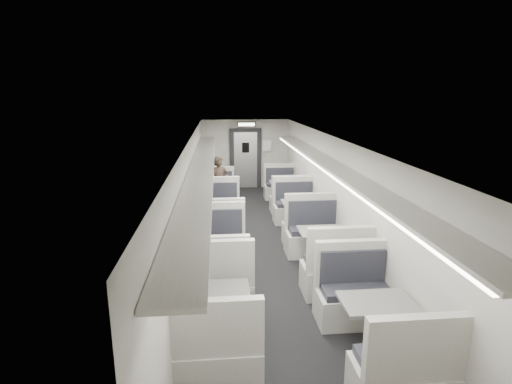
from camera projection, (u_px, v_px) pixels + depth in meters
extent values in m
cube|color=black|center=(265.00, 255.00, 8.49)|extent=(3.00, 12.00, 0.12)
cube|color=silver|center=(266.00, 136.00, 7.88)|extent=(3.00, 12.00, 0.12)
cube|color=silver|center=(245.00, 154.00, 14.04)|extent=(3.00, 0.12, 2.40)
cube|color=silver|center=(189.00, 200.00, 8.04)|extent=(0.12, 12.00, 2.40)
cube|color=silver|center=(339.00, 196.00, 8.33)|extent=(0.12, 12.00, 2.40)
cube|color=silver|center=(218.00, 212.00, 10.63)|extent=(1.03, 0.57, 0.44)
cube|color=#242530|center=(217.00, 202.00, 10.59)|extent=(0.91, 0.46, 0.10)
cube|color=silver|center=(217.00, 193.00, 10.29)|extent=(1.03, 0.12, 0.68)
cube|color=silver|center=(217.00, 197.00, 12.09)|extent=(1.03, 0.57, 0.44)
cube|color=#242530|center=(217.00, 189.00, 12.00)|extent=(0.91, 0.46, 0.10)
cube|color=silver|center=(217.00, 178.00, 12.16)|extent=(1.03, 0.12, 0.68)
cylinder|color=silver|center=(217.00, 200.00, 11.33)|extent=(0.10, 0.10, 0.67)
cylinder|color=silver|center=(218.00, 211.00, 11.41)|extent=(0.35, 0.35, 0.03)
cube|color=gray|center=(217.00, 187.00, 11.24)|extent=(0.86, 0.58, 0.04)
cube|color=silver|center=(218.00, 241.00, 8.45)|extent=(1.14, 0.64, 0.49)
cube|color=#242530|center=(217.00, 227.00, 8.41)|extent=(1.01, 0.51, 0.11)
cube|color=silver|center=(217.00, 217.00, 8.07)|extent=(1.14, 0.13, 0.75)
cube|color=silver|center=(217.00, 217.00, 10.07)|extent=(1.14, 0.64, 0.49)
cube|color=#242530|center=(217.00, 206.00, 9.97)|extent=(1.01, 0.51, 0.11)
cube|color=silver|center=(217.00, 191.00, 10.15)|extent=(1.14, 0.13, 0.75)
cylinder|color=silver|center=(217.00, 223.00, 9.23)|extent=(0.11, 0.11, 0.74)
cylinder|color=silver|center=(218.00, 237.00, 9.32)|extent=(0.39, 0.39, 0.03)
cube|color=gray|center=(217.00, 206.00, 9.13)|extent=(0.95, 0.65, 0.04)
cube|color=silver|center=(218.00, 294.00, 6.25)|extent=(1.12, 0.62, 0.48)
cube|color=#242530|center=(217.00, 276.00, 6.21)|extent=(0.99, 0.50, 0.11)
cube|color=silver|center=(217.00, 264.00, 5.88)|extent=(1.12, 0.13, 0.74)
cube|color=silver|center=(218.00, 253.00, 7.84)|extent=(1.12, 0.62, 0.48)
cube|color=#242530|center=(217.00, 240.00, 7.74)|extent=(0.99, 0.50, 0.11)
cube|color=silver|center=(217.00, 220.00, 7.91)|extent=(1.12, 0.13, 0.74)
cylinder|color=silver|center=(217.00, 265.00, 7.01)|extent=(0.11, 0.11, 0.73)
cylinder|color=silver|center=(218.00, 283.00, 7.10)|extent=(0.38, 0.38, 0.03)
cube|color=gray|center=(217.00, 243.00, 6.92)|extent=(0.93, 0.63, 0.04)
cube|color=silver|center=(218.00, 360.00, 4.73)|extent=(1.05, 0.58, 0.44)
cube|color=#242530|center=(217.00, 338.00, 4.69)|extent=(0.93, 0.46, 0.10)
cube|color=silver|center=(217.00, 328.00, 4.38)|extent=(1.05, 0.12, 0.69)
cube|color=silver|center=(218.00, 296.00, 6.22)|extent=(1.05, 0.58, 0.44)
cube|color=#242530|center=(217.00, 281.00, 6.12)|extent=(0.93, 0.46, 0.10)
cube|color=silver|center=(217.00, 257.00, 6.28)|extent=(1.05, 0.12, 0.69)
cylinder|color=silver|center=(218.00, 316.00, 5.44)|extent=(0.10, 0.10, 0.68)
cylinder|color=silver|center=(218.00, 337.00, 5.52)|extent=(0.36, 0.36, 0.03)
cube|color=gray|center=(217.00, 291.00, 5.35)|extent=(0.87, 0.59, 0.04)
cube|color=silver|center=(288.00, 204.00, 11.34)|extent=(1.01, 0.56, 0.43)
cube|color=#242530|center=(288.00, 195.00, 11.30)|extent=(0.89, 0.45, 0.10)
cube|color=silver|center=(290.00, 187.00, 11.00)|extent=(1.01, 0.11, 0.67)
cube|color=silver|center=(280.00, 192.00, 12.77)|extent=(1.01, 0.56, 0.43)
cube|color=#242530|center=(280.00, 184.00, 12.68)|extent=(0.89, 0.45, 0.10)
cube|color=silver|center=(279.00, 174.00, 12.83)|extent=(1.01, 0.11, 0.67)
cylinder|color=silver|center=(284.00, 194.00, 12.02)|extent=(0.10, 0.10, 0.66)
cylinder|color=silver|center=(284.00, 204.00, 12.10)|extent=(0.34, 0.34, 0.03)
cube|color=gray|center=(284.00, 182.00, 11.94)|extent=(0.84, 0.57, 0.04)
cube|color=silver|center=(308.00, 234.00, 8.89)|extent=(1.08, 0.60, 0.46)
cube|color=#242530|center=(308.00, 222.00, 8.85)|extent=(0.96, 0.48, 0.10)
cube|color=silver|center=(311.00, 212.00, 8.53)|extent=(1.08, 0.12, 0.72)
cube|color=silver|center=(294.00, 213.00, 10.43)|extent=(1.08, 0.60, 0.46)
cube|color=#242530|center=(295.00, 203.00, 10.33)|extent=(0.96, 0.48, 0.10)
cube|color=silver|center=(293.00, 190.00, 10.50)|extent=(1.08, 0.12, 0.72)
cylinder|color=silver|center=(300.00, 218.00, 9.63)|extent=(0.10, 0.10, 0.71)
cylinder|color=silver|center=(300.00, 231.00, 9.71)|extent=(0.37, 0.37, 0.03)
cube|color=gray|center=(301.00, 203.00, 9.53)|extent=(0.90, 0.61, 0.04)
cube|color=silver|center=(337.00, 279.00, 6.72)|extent=(1.16, 0.64, 0.49)
cube|color=#242530|center=(337.00, 262.00, 6.68)|extent=(1.03, 0.51, 0.11)
cube|color=silver|center=(343.00, 250.00, 6.35)|extent=(1.16, 0.13, 0.76)
cube|color=silver|center=(313.00, 242.00, 8.37)|extent=(1.16, 0.64, 0.49)
cube|color=#242530|center=(314.00, 229.00, 8.26)|extent=(1.03, 0.51, 0.11)
cube|color=silver|center=(312.00, 211.00, 8.44)|extent=(1.16, 0.13, 0.76)
cylinder|color=silver|center=(324.00, 252.00, 7.51)|extent=(0.11, 0.11, 0.75)
cylinder|color=silver|center=(323.00, 270.00, 7.60)|extent=(0.39, 0.39, 0.03)
cube|color=gray|center=(325.00, 231.00, 7.41)|extent=(0.96, 0.65, 0.04)
cube|color=silver|center=(403.00, 384.00, 4.33)|extent=(1.10, 0.61, 0.47)
cube|color=#242530|center=(404.00, 359.00, 4.29)|extent=(0.97, 0.49, 0.10)
cube|color=silver|center=(418.00, 349.00, 3.97)|extent=(1.10, 0.12, 0.72)
cube|color=silver|center=(354.00, 307.00, 5.89)|extent=(1.10, 0.61, 0.47)
cube|color=#242530|center=(355.00, 290.00, 5.79)|extent=(0.97, 0.49, 0.10)
cube|color=silver|center=(351.00, 263.00, 5.96)|extent=(1.10, 0.12, 0.72)
cylinder|color=silver|center=(375.00, 331.00, 5.08)|extent=(0.10, 0.10, 0.71)
cylinder|color=silver|center=(373.00, 354.00, 5.16)|extent=(0.37, 0.37, 0.03)
cube|color=gray|center=(377.00, 303.00, 4.98)|extent=(0.91, 0.62, 0.04)
imported|color=black|center=(220.00, 183.00, 11.51)|extent=(0.66, 0.56, 1.54)
cube|color=black|center=(199.00, 163.00, 11.30)|extent=(0.02, 1.18, 0.84)
cube|color=black|center=(195.00, 180.00, 9.17)|extent=(0.02, 1.18, 0.84)
cube|color=black|center=(188.00, 206.00, 7.05)|extent=(0.02, 1.18, 0.84)
cube|color=black|center=(176.00, 255.00, 4.92)|extent=(0.02, 1.18, 0.84)
cube|color=silver|center=(202.00, 167.00, 7.61)|extent=(0.46, 10.40, 0.05)
cube|color=white|center=(212.00, 170.00, 7.64)|extent=(0.05, 10.20, 0.04)
cube|color=silver|center=(331.00, 165.00, 7.84)|extent=(0.46, 10.40, 0.05)
cube|color=white|center=(321.00, 168.00, 7.83)|extent=(0.05, 10.20, 0.04)
cube|color=black|center=(246.00, 159.00, 13.96)|extent=(1.10, 0.10, 2.10)
cube|color=silver|center=(246.00, 160.00, 13.94)|extent=(0.80, 0.05, 1.95)
cube|color=black|center=(246.00, 148.00, 13.80)|extent=(0.25, 0.02, 0.35)
cube|color=black|center=(246.00, 124.00, 13.19)|extent=(0.62, 0.10, 0.16)
cube|color=white|center=(246.00, 124.00, 13.13)|extent=(0.54, 0.02, 0.10)
cube|color=white|center=(267.00, 146.00, 13.90)|extent=(0.32, 0.02, 0.40)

